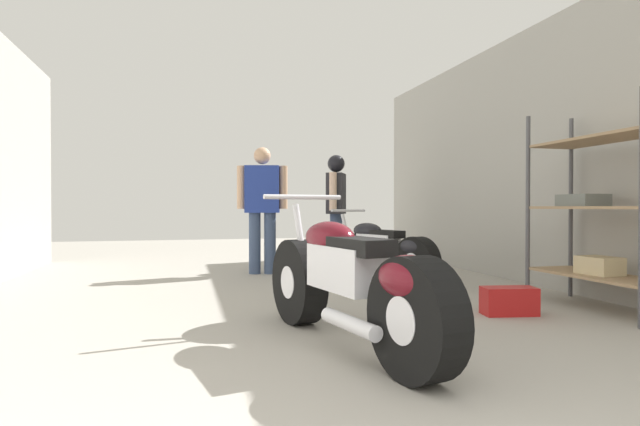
{
  "coord_description": "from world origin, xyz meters",
  "views": [
    {
      "loc": [
        -0.84,
        -0.56,
        0.88
      ],
      "look_at": [
        0.36,
        4.05,
        0.82
      ],
      "focal_mm": 28.69,
      "sensor_mm": 36.0,
      "label": 1
    }
  ],
  "objects_px": {
    "motorcycle_maroon_cruiser": "(349,282)",
    "motorcycle_black_naked": "(380,251)",
    "mechanic_in_blue": "(262,202)",
    "mechanic_with_helmet": "(336,200)",
    "red_toolbox": "(509,301)"
  },
  "relations": [
    {
      "from": "motorcycle_maroon_cruiser",
      "to": "motorcycle_black_naked",
      "type": "xyz_separation_m",
      "value": [
        1.24,
        2.65,
        -0.06
      ]
    },
    {
      "from": "motorcycle_maroon_cruiser",
      "to": "mechanic_with_helmet",
      "type": "bearing_deg",
      "value": 74.6
    },
    {
      "from": "mechanic_in_blue",
      "to": "red_toolbox",
      "type": "height_order",
      "value": "mechanic_in_blue"
    },
    {
      "from": "mechanic_in_blue",
      "to": "mechanic_with_helmet",
      "type": "distance_m",
      "value": 1.3
    },
    {
      "from": "motorcycle_black_naked",
      "to": "mechanic_in_blue",
      "type": "relative_size",
      "value": 1.05
    },
    {
      "from": "motorcycle_maroon_cruiser",
      "to": "mechanic_in_blue",
      "type": "xyz_separation_m",
      "value": [
        -0.01,
        3.69,
        0.53
      ]
    },
    {
      "from": "mechanic_with_helmet",
      "to": "motorcycle_maroon_cruiser",
      "type": "bearing_deg",
      "value": -105.4
    },
    {
      "from": "mechanic_in_blue",
      "to": "mechanic_with_helmet",
      "type": "relative_size",
      "value": 1.01
    },
    {
      "from": "motorcycle_black_naked",
      "to": "mechanic_with_helmet",
      "type": "distance_m",
      "value": 1.72
    },
    {
      "from": "motorcycle_black_naked",
      "to": "red_toolbox",
      "type": "relative_size",
      "value": 4.1
    },
    {
      "from": "motorcycle_maroon_cruiser",
      "to": "mechanic_in_blue",
      "type": "distance_m",
      "value": 3.73
    },
    {
      "from": "red_toolbox",
      "to": "mechanic_in_blue",
      "type": "bearing_deg",
      "value": 117.24
    },
    {
      "from": "mechanic_with_helmet",
      "to": "red_toolbox",
      "type": "height_order",
      "value": "mechanic_with_helmet"
    },
    {
      "from": "motorcycle_maroon_cruiser",
      "to": "motorcycle_black_naked",
      "type": "distance_m",
      "value": 2.93
    },
    {
      "from": "motorcycle_maroon_cruiser",
      "to": "motorcycle_black_naked",
      "type": "bearing_deg",
      "value": 64.92
    }
  ]
}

